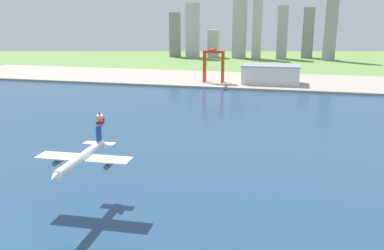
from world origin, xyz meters
name	(u,v)px	position (x,y,z in m)	size (l,w,h in m)	color
ground_plane	(232,114)	(0.00, 300.00, 0.00)	(2400.00, 2400.00, 0.00)	#648E45
water_bay	(218,133)	(0.00, 240.00, 0.07)	(840.00, 360.00, 0.15)	navy
industrial_pier	(254,80)	(0.00, 490.00, 1.25)	(840.00, 140.00, 2.50)	#A5998C
airplane_landing	(81,158)	(-31.67, 111.63, 23.12)	(39.48, 42.81, 12.52)	white
tugboat_small	(100,119)	(-95.01, 250.95, 2.15)	(11.74, 19.51, 7.34)	#B22D1E
port_crane_red	(214,58)	(-46.17, 453.10, 31.55)	(24.77, 34.71, 40.83)	red
warehouse_main	(271,74)	(21.67, 463.48, 13.40)	(67.44, 39.84, 21.76)	white
distant_skyline	(252,31)	(-39.38, 806.77, 54.52)	(329.29, 78.80, 143.23)	gray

